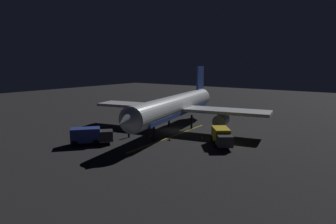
{
  "coord_description": "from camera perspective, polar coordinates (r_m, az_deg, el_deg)",
  "views": [
    {
      "loc": [
        -29.35,
        42.54,
        11.66
      ],
      "look_at": [
        0.0,
        2.0,
        3.5
      ],
      "focal_mm": 32.56,
      "sensor_mm": 36.0,
      "label": 1
    }
  ],
  "objects": [
    {
      "name": "traffic_cone_near_left",
      "position": [
        47.77,
        -3.42,
        -4.58
      ],
      "size": [
        0.5,
        0.5,
        0.55
      ],
      "color": "#EA590F",
      "rests_on": "ground_plane"
    },
    {
      "name": "apron_guide_stripe",
      "position": [
        48.6,
        0.65,
        -4.62
      ],
      "size": [
        1.21,
        21.62,
        0.01
      ],
      "primitive_type": "cube",
      "rotation": [
        0.0,
        0.0,
        0.04
      ],
      "color": "gold",
      "rests_on": "ground_plane"
    },
    {
      "name": "catering_truck",
      "position": [
        43.92,
        10.01,
        -4.62
      ],
      "size": [
        4.99,
        5.61,
        2.42
      ],
      "color": "gold",
      "rests_on": "ground_plane"
    },
    {
      "name": "baggage_truck",
      "position": [
        45.15,
        -14.42,
        -4.37
      ],
      "size": [
        5.43,
        5.75,
        2.44
      ],
      "color": "navy",
      "rests_on": "ground_plane"
    },
    {
      "name": "ground_crew_worker",
      "position": [
        48.25,
        -7.36,
        -3.72
      ],
      "size": [
        0.4,
        0.4,
        1.74
      ],
      "color": "black",
      "rests_on": "ground_plane"
    },
    {
      "name": "traffic_cone_far",
      "position": [
        46.19,
        0.32,
        -5.04
      ],
      "size": [
        0.5,
        0.5,
        0.55
      ],
      "color": "#EA590F",
      "rests_on": "ground_plane"
    },
    {
      "name": "traffic_cone_under_wing",
      "position": [
        53.23,
        -8.35,
        -3.22
      ],
      "size": [
        0.5,
        0.5,
        0.55
      ],
      "color": "#EA590F",
      "rests_on": "ground_plane"
    },
    {
      "name": "airliner",
      "position": [
        52.76,
        1.53,
        1.02
      ],
      "size": [
        31.71,
        35.48,
        10.9
      ],
      "color": "white",
      "rests_on": "ground_plane"
    },
    {
      "name": "ground_plane",
      "position": [
        53.0,
        1.27,
        -3.56
      ],
      "size": [
        180.0,
        180.0,
        0.2
      ],
      "primitive_type": "cube",
      "color": "black"
    },
    {
      "name": "traffic_cone_near_right",
      "position": [
        47.29,
        6.41,
        -4.76
      ],
      "size": [
        0.5,
        0.5,
        0.55
      ],
      "color": "#EA590F",
      "rests_on": "ground_plane"
    }
  ]
}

